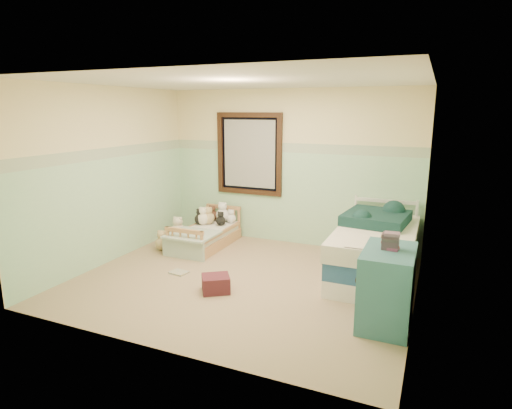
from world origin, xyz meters
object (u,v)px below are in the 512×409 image
at_px(twin_bed_frame, 374,269).
at_px(floor_book, 179,272).
at_px(plush_floor_cream, 178,231).
at_px(plush_floor_tan, 162,243).
at_px(red_pillow, 216,284).
at_px(dresser, 387,287).
at_px(toddler_bed_frame, 206,241).

bearing_deg(twin_bed_frame, floor_book, -159.16).
distance_m(twin_bed_frame, floor_book, 2.62).
distance_m(plush_floor_cream, twin_bed_frame, 3.37).
height_order(plush_floor_cream, plush_floor_tan, plush_floor_cream).
distance_m(plush_floor_cream, red_pillow, 2.34).
distance_m(plush_floor_tan, dresser, 3.69).
bearing_deg(plush_floor_tan, red_pillow, -34.37).
relative_size(plush_floor_cream, red_pillow, 0.80).
relative_size(toddler_bed_frame, twin_bed_frame, 0.70).
xyz_separation_m(plush_floor_tan, dresser, (3.53, -1.04, 0.29)).
bearing_deg(plush_floor_cream, dresser, -24.50).
distance_m(toddler_bed_frame, plush_floor_cream, 0.66).
bearing_deg(plush_floor_cream, toddler_bed_frame, -13.72).
bearing_deg(dresser, plush_floor_cream, 155.50).
bearing_deg(red_pillow, floor_book, 156.64).
bearing_deg(red_pillow, plush_floor_tan, 145.63).
bearing_deg(floor_book, plush_floor_cream, 132.47).
distance_m(red_pillow, floor_book, 0.82).
xyz_separation_m(toddler_bed_frame, floor_book, (0.26, -1.18, -0.07)).
relative_size(twin_bed_frame, red_pillow, 5.76).
relative_size(plush_floor_tan, red_pillow, 0.66).
height_order(toddler_bed_frame, dresser, dresser).
height_order(toddler_bed_frame, red_pillow, red_pillow).
bearing_deg(toddler_bed_frame, floor_book, -77.79).
relative_size(twin_bed_frame, floor_book, 8.09).
bearing_deg(twin_bed_frame, dresser, -76.91).
height_order(toddler_bed_frame, plush_floor_cream, plush_floor_cream).
bearing_deg(dresser, floor_book, 173.44).
relative_size(plush_floor_cream, plush_floor_tan, 1.21).
xyz_separation_m(twin_bed_frame, dresser, (0.29, -1.25, 0.29)).
bearing_deg(twin_bed_frame, toddler_bed_frame, 174.67).
bearing_deg(dresser, plush_floor_tan, 163.53).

